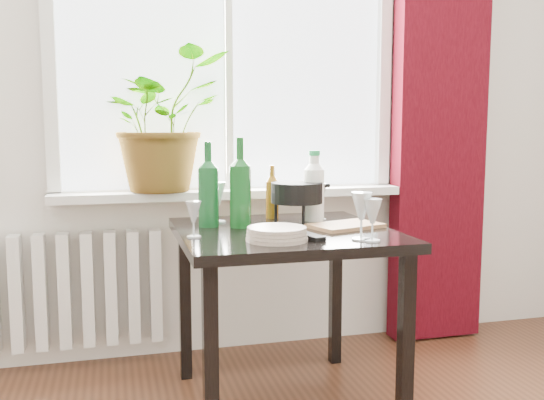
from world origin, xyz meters
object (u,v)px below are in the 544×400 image
object	(u,v)px
wineglass_back_left	(218,202)
cutting_board	(345,226)
wine_bottle_left	(208,183)
wineglass_far_right	(372,220)
cleaning_bottle	(314,185)
plate_stack	(277,234)
fondue_pot	(297,202)
radiator	(76,290)
tv_remote	(310,236)
wine_bottle_right	(240,181)
bottle_amber	(272,192)
wineglass_front_right	(361,216)
potted_plant	(161,121)
table	(284,251)
wineglass_front_left	(194,219)
wineglass_back_center	(319,201)

from	to	relation	value
wineglass_back_left	cutting_board	world-z (taller)	wineglass_back_left
wine_bottle_left	wineglass_far_right	world-z (taller)	wine_bottle_left
cleaning_bottle	plate_stack	distance (m)	0.52
cleaning_bottle	fondue_pot	distance (m)	0.11
wine_bottle_left	wineglass_far_right	bearing A→B (deg)	-42.61
radiator	tv_remote	xyz separation A→B (m)	(0.89, -0.85, 0.37)
fondue_pot	wineglass_back_left	bearing A→B (deg)	159.74
cutting_board	wineglass_far_right	bearing A→B (deg)	-93.77
wineglass_back_left	cutting_board	size ratio (longest dim) A/B	0.63
radiator	wine_bottle_right	bearing A→B (deg)	-37.64
cutting_board	wine_bottle_right	bearing A→B (deg)	163.69
bottle_amber	plate_stack	xyz separation A→B (m)	(-0.12, -0.53, -0.10)
wineglass_front_right	wineglass_far_right	size ratio (longest dim) A/B	1.13
potted_plant	wine_bottle_right	world-z (taller)	potted_plant
radiator	wineglass_far_right	xyz separation A→B (m)	(1.09, -0.96, 0.44)
table	cutting_board	bearing A→B (deg)	-5.28
fondue_pot	cleaning_bottle	bearing A→B (deg)	4.72
wineglass_far_right	fondue_pot	bearing A→B (deg)	104.60
wineglass_far_right	fondue_pot	distance (m)	0.52
wine_bottle_right	wineglass_back_left	xyz separation A→B (m)	(-0.07, 0.15, -0.10)
wineglass_front_left	table	bearing A→B (deg)	13.27
wine_bottle_left	wineglass_back_left	size ratio (longest dim) A/B	2.01
wineglass_far_right	wineglass_back_center	world-z (taller)	wineglass_back_center
wineglass_front_right	wineglass_back_center	bearing A→B (deg)	89.25
potted_plant	cleaning_bottle	world-z (taller)	potted_plant
wine_bottle_right	cleaning_bottle	distance (m)	0.36
wineglass_front_left	plate_stack	distance (m)	0.32
wineglass_front_left	fondue_pot	world-z (taller)	fondue_pot
wine_bottle_right	wineglass_front_left	xyz separation A→B (m)	(-0.22, -0.19, -0.12)
fondue_pot	wineglass_front_right	bearing A→B (deg)	-84.69
tv_remote	cutting_board	size ratio (longest dim) A/B	0.55
tv_remote	fondue_pot	bearing A→B (deg)	67.28
bottle_amber	plate_stack	bearing A→B (deg)	-103.17
wine_bottle_right	fondue_pot	distance (m)	0.29
cleaning_bottle	wineglass_back_center	world-z (taller)	cleaning_bottle
potted_plant	wine_bottle_left	distance (m)	0.55
wineglass_back_center	tv_remote	world-z (taller)	wineglass_back_center
bottle_amber	fondue_pot	distance (m)	0.16
radiator	fondue_pot	bearing A→B (deg)	-25.77
wineglass_front_left	wineglass_front_right	bearing A→B (deg)	-19.33
radiator	wine_bottle_left	world-z (taller)	wine_bottle_left
plate_stack	wineglass_front_left	bearing A→B (deg)	153.90
wineglass_back_center	fondue_pot	bearing A→B (deg)	-169.22
wineglass_front_left	plate_stack	bearing A→B (deg)	-26.10
potted_plant	wineglass_back_left	distance (m)	0.54
wineglass_front_right	potted_plant	bearing A→B (deg)	125.39
potted_plant	wine_bottle_left	world-z (taller)	potted_plant
radiator	wineglass_back_left	distance (m)	0.86
cleaning_bottle	wineglass_front_right	world-z (taller)	cleaning_bottle
potted_plant	radiator	bearing A→B (deg)	177.18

